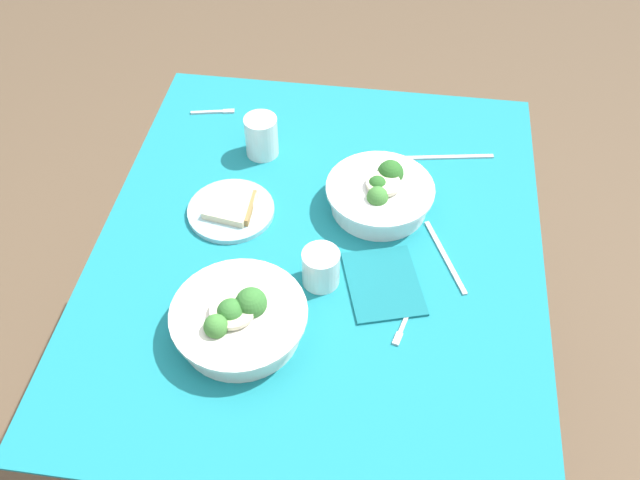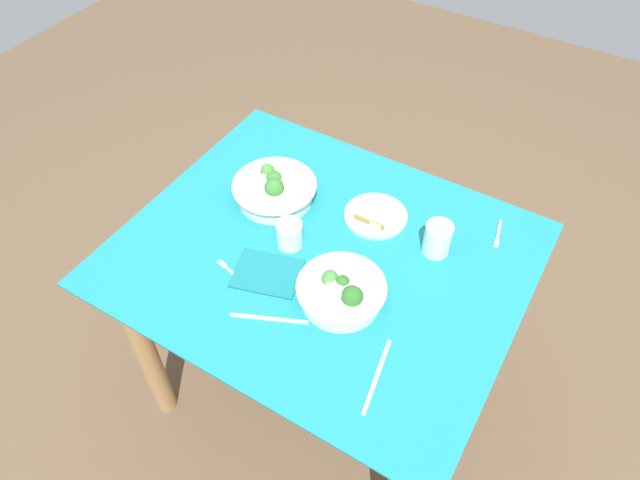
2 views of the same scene
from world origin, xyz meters
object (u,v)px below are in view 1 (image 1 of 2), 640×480
(broccoli_bowl_near, at_px, (380,195))
(napkin_folded_upper, at_px, (383,283))
(bread_side_plate, at_px, (231,209))
(fork_by_far_bowl, at_px, (403,326))
(fork_by_near_bowl, at_px, (215,112))
(water_glass_side, at_px, (261,136))
(table_knife_right, at_px, (445,257))
(broccoli_bowl_far, at_px, (239,320))
(table_knife_left, at_px, (449,157))
(water_glass_center, at_px, (321,268))

(broccoli_bowl_near, relative_size, napkin_folded_upper, 1.31)
(broccoli_bowl_near, distance_m, bread_side_plate, 0.32)
(fork_by_far_bowl, distance_m, fork_by_near_bowl, 0.77)
(fork_by_near_bowl, bearing_deg, napkin_folded_upper, -58.63)
(water_glass_side, height_order, napkin_folded_upper, water_glass_side)
(bread_side_plate, distance_m, table_knife_right, 0.47)
(fork_by_far_bowl, height_order, table_knife_right, same)
(broccoli_bowl_far, bearing_deg, water_glass_side, 6.42)
(bread_side_plate, bearing_deg, broccoli_bowl_near, -78.67)
(fork_by_far_bowl, distance_m, table_knife_right, 0.20)
(bread_side_plate, relative_size, fork_by_far_bowl, 1.86)
(broccoli_bowl_near, xyz_separation_m, table_knife_right, (-0.13, -0.15, -0.03))
(table_knife_left, height_order, napkin_folded_upper, napkin_folded_upper)
(water_glass_center, bearing_deg, broccoli_bowl_near, -23.73)
(broccoli_bowl_far, xyz_separation_m, water_glass_side, (0.50, 0.06, 0.01))
(broccoli_bowl_far, xyz_separation_m, table_knife_left, (0.54, -0.38, -0.03))
(broccoli_bowl_far, xyz_separation_m, fork_by_far_bowl, (0.05, -0.30, -0.03))
(water_glass_side, xyz_separation_m, napkin_folded_upper, (-0.36, -0.31, -0.05))
(broccoli_bowl_near, bearing_deg, broccoli_bowl_far, 147.61)
(bread_side_plate, distance_m, napkin_folded_upper, 0.37)
(bread_side_plate, xyz_separation_m, water_glass_side, (0.20, -0.03, 0.04))
(water_glass_side, height_order, fork_by_near_bowl, water_glass_side)
(water_glass_side, relative_size, fork_by_near_bowl, 0.91)
(fork_by_far_bowl, relative_size, table_knife_left, 0.48)
(bread_side_plate, bearing_deg, broccoli_bowl_far, -164.07)
(fork_by_near_bowl, bearing_deg, broccoli_bowl_far, -84.12)
(broccoli_bowl_near, distance_m, fork_by_far_bowl, 0.32)
(water_glass_side, relative_size, table_knife_right, 0.49)
(water_glass_side, xyz_separation_m, fork_by_far_bowl, (-0.45, -0.36, -0.05))
(broccoli_bowl_near, relative_size, table_knife_left, 1.11)
(fork_by_far_bowl, relative_size, table_knife_right, 0.50)
(table_knife_left, bearing_deg, table_knife_right, -100.50)
(table_knife_left, distance_m, napkin_folded_upper, 0.42)
(broccoli_bowl_near, height_order, water_glass_center, broccoli_bowl_near)
(fork_by_near_bowl, height_order, napkin_folded_upper, napkin_folded_upper)
(fork_by_far_bowl, bearing_deg, broccoli_bowl_far, -65.30)
(fork_by_near_bowl, bearing_deg, water_glass_center, -67.75)
(water_glass_side, bearing_deg, broccoli_bowl_far, -173.58)
(broccoli_bowl_far, xyz_separation_m, fork_by_near_bowl, (0.64, 0.20, -0.03))
(table_knife_right, relative_size, napkin_folded_upper, 1.14)
(fork_by_far_bowl, bearing_deg, table_knife_left, -173.95)
(water_glass_center, xyz_separation_m, water_glass_side, (0.36, 0.19, 0.01))
(broccoli_bowl_far, xyz_separation_m, bread_side_plate, (0.30, 0.09, -0.03))
(broccoli_bowl_far, distance_m, napkin_folded_upper, 0.30)
(broccoli_bowl_near, distance_m, napkin_folded_upper, 0.22)
(fork_by_far_bowl, xyz_separation_m, table_knife_right, (0.18, -0.08, -0.00))
(broccoli_bowl_far, bearing_deg, fork_by_far_bowl, -80.35)
(table_knife_right, distance_m, napkin_folded_upper, 0.15)
(broccoli_bowl_far, bearing_deg, bread_side_plate, 15.93)
(fork_by_near_bowl, height_order, table_knife_left, same)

